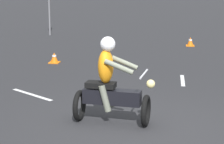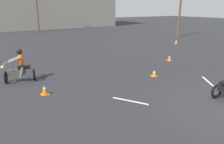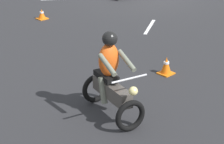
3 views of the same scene
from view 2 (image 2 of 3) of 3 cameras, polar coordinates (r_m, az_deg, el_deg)
motorcycle_rider_background at (r=11.55m, az=-22.93°, el=1.04°), size 1.56×0.94×1.66m
traffic_cone_near_left at (r=9.67m, az=-17.19°, el=-4.55°), size 0.32×0.32×0.42m
traffic_cone_mid_center at (r=15.53m, az=14.79°, el=3.48°), size 0.32×0.32×0.36m
traffic_cone_far_right at (r=23.04m, az=16.44°, el=7.59°), size 0.32×0.32×0.39m
traffic_cone_far_center at (r=11.89m, az=10.98°, el=-0.35°), size 0.32×0.32×0.33m
lane_stripe_ne at (r=11.95m, az=23.69°, el=-2.18°), size 0.88×1.23×0.01m
lane_stripe_nw at (r=8.75m, az=4.78°, el=-7.52°), size 0.89×1.35×0.01m
utility_pole_near at (r=27.95m, az=17.38°, el=16.04°), size 0.24×0.24×7.18m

